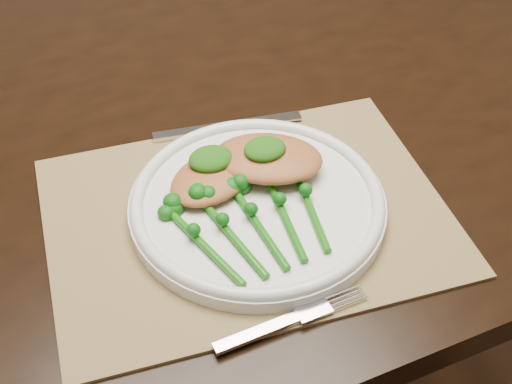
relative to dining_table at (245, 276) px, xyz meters
name	(u,v)px	position (x,y,z in m)	size (l,w,h in m)	color
dining_table	(245,276)	(0.00, 0.00, 0.00)	(1.63, 0.96, 0.75)	black
placemat	(247,215)	(-0.07, -0.21, 0.37)	(0.46, 0.34, 0.00)	olive
dinner_plate	(257,203)	(-0.06, -0.21, 0.39)	(0.30, 0.30, 0.03)	silver
knife	(213,128)	(-0.06, -0.04, 0.38)	(0.20, 0.04, 0.01)	silver
fork	(301,315)	(-0.08, -0.36, 0.38)	(0.17, 0.03, 0.01)	silver
chicken_fillet_left	(213,177)	(-0.10, -0.16, 0.41)	(0.12, 0.08, 0.02)	#AD6332
chicken_fillet_right	(268,158)	(-0.03, -0.16, 0.41)	(0.13, 0.09, 0.03)	#AD6332
pesto_dollop_left	(211,159)	(-0.09, -0.14, 0.42)	(0.05, 0.05, 0.02)	#134309
pesto_dollop_right	(265,149)	(-0.03, -0.16, 0.43)	(0.05, 0.04, 0.02)	#134309
broccolini_bundle	(259,227)	(-0.08, -0.25, 0.40)	(0.17, 0.19, 0.04)	#145D0C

